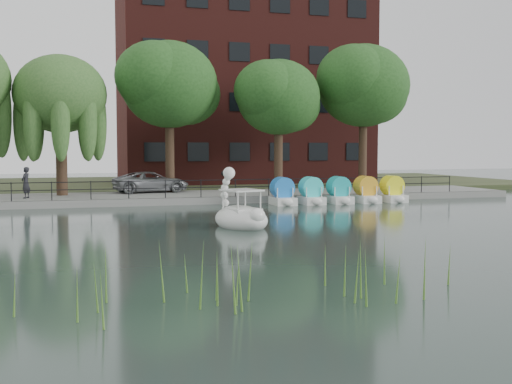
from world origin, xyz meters
name	(u,v)px	position (x,y,z in m)	size (l,w,h in m)	color
ground_plane	(274,235)	(0.00, 0.00, 0.00)	(120.00, 120.00, 0.00)	#35463F
promenade	(192,197)	(0.00, 16.00, 0.20)	(40.00, 6.00, 0.40)	gray
kerb	(202,201)	(0.00, 13.05, 0.20)	(40.00, 0.25, 0.40)	gray
land_strip	(160,184)	(0.00, 30.00, 0.18)	(60.00, 22.00, 0.36)	#47512D
railing	(201,184)	(0.00, 13.25, 1.15)	(32.00, 0.05, 1.00)	black
apartment_building	(243,73)	(7.00, 29.97, 9.36)	(20.00, 10.07, 18.00)	#4C1E16
willow_mid	(60,95)	(-7.50, 17.00, 6.25)	(5.32, 5.32, 8.15)	#473323
broadleaf_center	(169,85)	(-1.00, 18.00, 7.06)	(6.00, 6.00, 9.25)	#473323
broadleaf_right	(279,98)	(6.00, 17.50, 6.39)	(5.40, 5.40, 8.32)	#473323
broadleaf_far	(363,86)	(12.50, 18.50, 7.40)	(6.30, 6.30, 9.71)	#473323
minivan	(151,180)	(-2.20, 17.92, 1.14)	(5.34, 2.46, 1.49)	gray
bicycle	(282,186)	(5.11, 14.07, 0.90)	(1.72, 0.60, 1.00)	gray
pedestrian	(26,180)	(-9.39, 15.13, 1.39)	(0.71, 0.48, 1.98)	black
swan_boat	(240,214)	(-0.57, 2.59, 0.52)	(2.50, 3.21, 2.40)	white
pedal_boat_row	(339,193)	(7.67, 11.57, 0.61)	(7.95, 1.70, 1.40)	white
reed_bank	(483,260)	(2.00, -9.50, 0.60)	(24.00, 2.40, 1.20)	#669938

